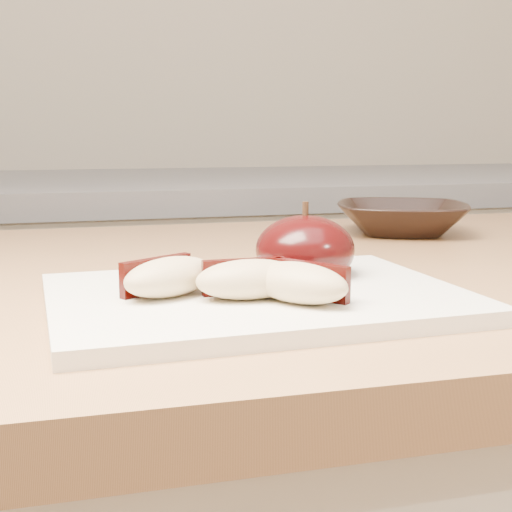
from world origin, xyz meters
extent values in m
plane|color=beige|center=(0.00, 1.50, 1.30)|extent=(3.50, 0.00, 3.50)
cube|color=silver|center=(0.00, 1.20, 0.45)|extent=(2.40, 0.60, 0.90)
cube|color=slate|center=(0.00, 1.20, 0.92)|extent=(2.40, 0.62, 0.04)
cube|color=#A57748|center=(0.00, 0.50, 0.88)|extent=(1.64, 0.64, 0.04)
cube|color=silver|center=(0.02, 0.36, 0.91)|extent=(0.30, 0.23, 0.01)
ellipsoid|color=black|center=(0.07, 0.40, 0.93)|extent=(0.09, 0.09, 0.06)
cylinder|color=black|center=(0.07, 0.40, 0.96)|extent=(0.00, 0.00, 0.01)
ellipsoid|color=tan|center=(-0.04, 0.35, 0.93)|extent=(0.08, 0.07, 0.03)
cube|color=black|center=(-0.05, 0.37, 0.92)|extent=(0.05, 0.04, 0.03)
ellipsoid|color=tan|center=(0.01, 0.33, 0.93)|extent=(0.08, 0.04, 0.03)
cube|color=black|center=(0.01, 0.35, 0.92)|extent=(0.06, 0.01, 0.03)
ellipsoid|color=tan|center=(0.04, 0.31, 0.93)|extent=(0.07, 0.08, 0.03)
cube|color=black|center=(0.05, 0.32, 0.92)|extent=(0.04, 0.05, 0.03)
imported|color=black|center=(0.29, 0.66, 0.92)|extent=(0.20, 0.20, 0.04)
camera|label=1|loc=(-0.11, -0.13, 1.03)|focal=50.00mm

